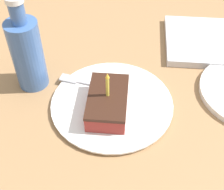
# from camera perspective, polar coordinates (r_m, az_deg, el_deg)

# --- Properties ---
(ground_plane) EXTENTS (2.40, 2.40, 0.04)m
(ground_plane) POSITION_cam_1_polar(r_m,az_deg,el_deg) (0.76, -0.46, -2.05)
(ground_plane) COLOR #9E754C
(ground_plane) RESTS_ON ground
(plate) EXTENTS (0.28, 0.28, 0.01)m
(plate) POSITION_cam_1_polar(r_m,az_deg,el_deg) (0.73, 0.00, -1.55)
(plate) COLOR white
(plate) RESTS_ON ground_plane
(cake_slice) EXTENTS (0.09, 0.14, 0.11)m
(cake_slice) POSITION_cam_1_polar(r_m,az_deg,el_deg) (0.69, -0.95, -1.29)
(cake_slice) COLOR #99332D
(cake_slice) RESTS_ON plate
(fork) EXTENTS (0.17, 0.05, 0.01)m
(fork) POSITION_cam_1_polar(r_m,az_deg,el_deg) (0.77, -4.43, 2.21)
(fork) COLOR #B2B2B7
(fork) RESTS_ON plate
(bottle) EXTENTS (0.07, 0.07, 0.24)m
(bottle) POSITION_cam_1_polar(r_m,az_deg,el_deg) (0.75, -15.27, 7.52)
(bottle) COLOR #3F66A5
(bottle) RESTS_ON ground_plane
(marble_board) EXTENTS (0.27, 0.22, 0.02)m
(marble_board) POSITION_cam_1_polar(r_m,az_deg,el_deg) (0.95, 18.17, 9.24)
(marble_board) COLOR silver
(marble_board) RESTS_ON ground_plane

